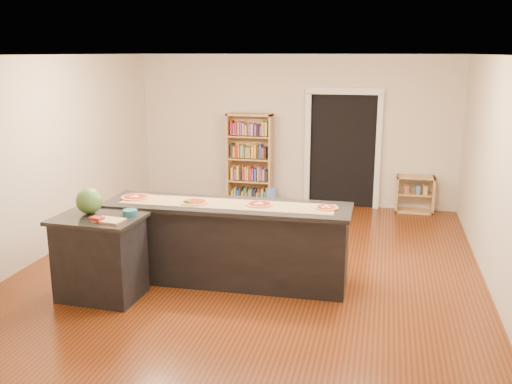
% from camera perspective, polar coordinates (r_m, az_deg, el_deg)
% --- Properties ---
extents(room, '(6.00, 7.00, 2.80)m').
position_cam_1_polar(room, '(7.40, -0.35, 2.65)').
color(room, beige).
rests_on(room, ground).
extents(doorway, '(1.40, 0.09, 2.21)m').
position_cam_1_polar(doorway, '(10.69, 8.67, 4.88)').
color(doorway, black).
rests_on(doorway, room).
extents(kitchen_island, '(3.06, 0.83, 1.01)m').
position_cam_1_polar(kitchen_island, '(7.20, -2.89, -5.06)').
color(kitchen_island, black).
rests_on(kitchen_island, ground).
extents(side_counter, '(1.00, 0.73, 0.99)m').
position_cam_1_polar(side_counter, '(6.96, -15.33, -6.29)').
color(side_counter, black).
rests_on(side_counter, ground).
extents(bookshelf, '(0.86, 0.31, 1.72)m').
position_cam_1_polar(bookshelf, '(10.84, -0.64, 3.33)').
color(bookshelf, tan).
rests_on(bookshelf, ground).
extents(low_shelf, '(0.67, 0.29, 0.67)m').
position_cam_1_polar(low_shelf, '(10.69, 15.59, -0.21)').
color(low_shelf, tan).
rests_on(low_shelf, ground).
extents(waste_bin, '(0.23, 0.23, 0.33)m').
position_cam_1_polar(waste_bin, '(10.82, 1.56, -0.45)').
color(waste_bin, '#6489DF').
rests_on(waste_bin, ground).
extents(kraft_paper, '(2.67, 0.52, 0.00)m').
position_cam_1_polar(kraft_paper, '(7.04, -2.95, -1.19)').
color(kraft_paper, olive).
rests_on(kraft_paper, kitchen_island).
extents(watermelon, '(0.31, 0.31, 0.31)m').
position_cam_1_polar(watermelon, '(6.94, -16.34, -0.86)').
color(watermelon, '#144214').
rests_on(watermelon, side_counter).
extents(cutting_board, '(0.36, 0.26, 0.02)m').
position_cam_1_polar(cutting_board, '(6.60, -14.49, -2.76)').
color(cutting_board, tan).
rests_on(cutting_board, side_counter).
extents(package_red, '(0.17, 0.14, 0.05)m').
position_cam_1_polar(package_red, '(6.63, -15.63, -2.65)').
color(package_red, maroon).
rests_on(package_red, side_counter).
extents(package_teal, '(0.17, 0.17, 0.06)m').
position_cam_1_polar(package_teal, '(6.79, -12.49, -2.01)').
color(package_teal, '#195966').
rests_on(package_teal, side_counter).
extents(pizza_a, '(0.36, 0.36, 0.02)m').
position_cam_1_polar(pizza_a, '(7.48, -11.97, -0.50)').
color(pizza_a, tan).
rests_on(pizza_a, kitchen_island).
extents(pizza_b, '(0.34, 0.34, 0.02)m').
position_cam_1_polar(pizza_b, '(7.12, -6.21, -1.00)').
color(pizza_b, tan).
rests_on(pizza_b, kitchen_island).
extents(pizza_c, '(0.33, 0.33, 0.02)m').
position_cam_1_polar(pizza_c, '(6.98, 0.35, -1.22)').
color(pizza_c, tan).
rests_on(pizza_c, kitchen_island).
extents(pizza_d, '(0.29, 0.29, 0.02)m').
position_cam_1_polar(pizza_d, '(6.88, 7.04, -1.55)').
color(pizza_d, tan).
rests_on(pizza_d, kitchen_island).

